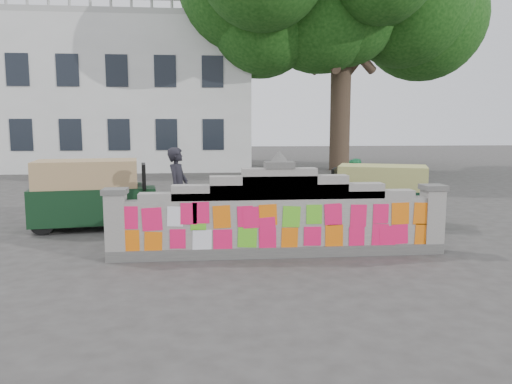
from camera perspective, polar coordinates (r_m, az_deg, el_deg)
ground at (r=9.62m, az=2.61°, el=-7.27°), size 100.00×100.00×0.00m
parapet_wall at (r=9.45m, az=2.64°, el=-2.89°), size 6.48×0.44×2.01m
building at (r=31.73m, az=-16.14°, el=10.12°), size 16.00×10.00×8.90m
shade_tree at (r=28.91m, az=9.87°, el=20.45°), size 12.00×10.00×12.00m
cyclist_bike at (r=10.94m, az=-8.85°, el=-2.75°), size 2.09×1.22×1.04m
cyclist_rider at (r=10.88m, az=-8.89°, el=-0.88°), size 0.58×0.73×1.76m
pedestrian at (r=13.56m, az=11.34°, el=0.39°), size 0.96×0.98×1.60m
rickshaw_left at (r=12.66m, az=-18.32°, el=-0.10°), size 3.05×1.72×1.65m
rickshaw_right at (r=12.87m, az=13.87°, el=-0.20°), size 2.75×1.97×1.48m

